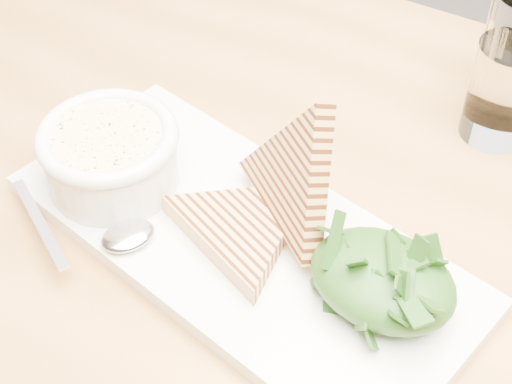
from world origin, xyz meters
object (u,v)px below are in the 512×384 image
Objects in this scene: soup_bowl at (112,162)px; glass_near at (504,92)px; platter at (242,241)px; table_top at (292,245)px.

soup_bowl is 1.14× the size of glass_near.
platter is 4.03× the size of glass_near.
glass_near is at bearing 67.87° from table_top.
soup_bowl is at bearing -160.47° from table_top.
glass_near reaches higher than table_top.
soup_bowl is (-0.15, -0.05, 0.06)m from table_top.
platter is (-0.02, -0.04, 0.03)m from table_top.
table_top is at bearing 19.53° from soup_bowl.
soup_bowl reaches higher than platter.
soup_bowl reaches higher than table_top.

